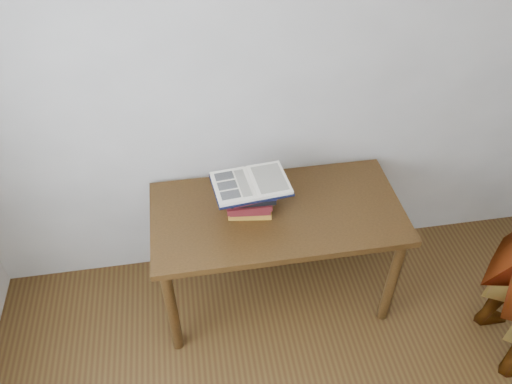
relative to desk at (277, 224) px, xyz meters
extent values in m
cube|color=silver|center=(0.11, 0.37, 0.69)|extent=(3.50, 0.04, 2.60)
cube|color=#462C11|center=(0.00, 0.00, 0.08)|extent=(1.33, 0.66, 0.04)
cylinder|color=#462C11|center=(-0.60, -0.27, -0.28)|extent=(0.06, 0.06, 0.67)
cylinder|color=#462C11|center=(0.60, -0.27, -0.28)|extent=(0.06, 0.06, 0.67)
cylinder|color=#462C11|center=(-0.60, 0.27, -0.28)|extent=(0.06, 0.06, 0.67)
cylinder|color=#462C11|center=(0.60, 0.27, -0.28)|extent=(0.06, 0.06, 0.67)
cube|color=#B78429|center=(-0.14, 0.04, 0.12)|extent=(0.24, 0.20, 0.04)
cube|color=maroon|center=(-0.14, 0.02, 0.15)|extent=(0.22, 0.17, 0.03)
cube|color=maroon|center=(-0.15, 0.03, 0.18)|extent=(0.23, 0.18, 0.03)
cube|color=black|center=(-0.13, 0.02, 0.21)|extent=(0.24, 0.15, 0.03)
cube|color=maroon|center=(-0.14, 0.01, 0.24)|extent=(0.23, 0.18, 0.03)
cube|color=#19194B|center=(-0.14, 0.01, 0.27)|extent=(0.25, 0.18, 0.03)
cube|color=black|center=(-0.14, 0.02, 0.29)|extent=(0.40, 0.30, 0.01)
cube|color=white|center=(-0.23, 0.01, 0.30)|extent=(0.20, 0.27, 0.02)
cube|color=white|center=(-0.04, 0.03, 0.30)|extent=(0.20, 0.27, 0.02)
cylinder|color=white|center=(-0.14, 0.02, 0.30)|extent=(0.04, 0.25, 0.01)
cube|color=black|center=(-0.26, 0.08, 0.31)|extent=(0.10, 0.07, 0.00)
cube|color=black|center=(-0.26, 0.01, 0.31)|extent=(0.10, 0.07, 0.00)
cube|color=black|center=(-0.25, -0.06, 0.31)|extent=(0.10, 0.07, 0.00)
cube|color=#BCB5A2|center=(-0.18, 0.01, 0.31)|extent=(0.07, 0.21, 0.00)
cube|color=#BCB5A2|center=(-0.04, 0.03, 0.31)|extent=(0.16, 0.22, 0.00)
camera|label=1|loc=(-0.41, -1.82, 1.94)|focal=35.00mm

